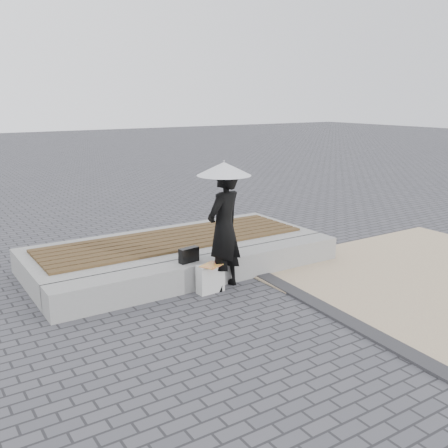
# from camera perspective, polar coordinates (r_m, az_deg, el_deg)

# --- Properties ---
(ground) EXTENTS (80.00, 80.00, 0.00)m
(ground) POSITION_cam_1_polar(r_m,az_deg,el_deg) (6.82, 5.51, -10.49)
(ground) COLOR #49484D
(ground) RESTS_ON ground
(edging_band) EXTENTS (0.61, 5.20, 0.04)m
(edging_band) POSITION_cam_1_polar(r_m,az_deg,el_deg) (6.95, 13.06, -10.17)
(edging_band) COLOR #303032
(edging_band) RESTS_ON ground
(seating_ledge) EXTENTS (5.00, 0.45, 0.40)m
(seating_ledge) POSITION_cam_1_polar(r_m,az_deg,el_deg) (7.97, -1.64, -5.21)
(seating_ledge) COLOR gray
(seating_ledge) RESTS_ON ground
(timber_platform) EXTENTS (5.00, 2.00, 0.40)m
(timber_platform) POSITION_cam_1_polar(r_m,az_deg,el_deg) (8.96, -5.64, -3.07)
(timber_platform) COLOR #A6A6A1
(timber_platform) RESTS_ON ground
(timber_decking) EXTENTS (4.60, 1.40, 0.04)m
(timber_decking) POSITION_cam_1_polar(r_m,az_deg,el_deg) (8.90, -5.67, -1.71)
(timber_decking) COLOR brown
(timber_decking) RESTS_ON timber_platform
(woman) EXTENTS (0.80, 0.67, 1.85)m
(woman) POSITION_cam_1_polar(r_m,az_deg,el_deg) (7.54, -0.00, -0.55)
(woman) COLOR black
(woman) RESTS_ON ground
(parasol) EXTENTS (0.79, 0.79, 1.01)m
(parasol) POSITION_cam_1_polar(r_m,az_deg,el_deg) (7.37, -0.00, 6.20)
(parasol) COLOR #ACACB1
(parasol) RESTS_ON ground
(handbag) EXTENTS (0.33, 0.16, 0.22)m
(handbag) POSITION_cam_1_polar(r_m,az_deg,el_deg) (7.71, -3.95, -3.47)
(handbag) COLOR black
(handbag) RESTS_ON seating_ledge
(canvas_tote) EXTENTS (0.42, 0.20, 0.43)m
(canvas_tote) POSITION_cam_1_polar(r_m,az_deg,el_deg) (7.58, -1.54, -6.10)
(canvas_tote) COLOR silver
(canvas_tote) RESTS_ON ground
(magazine) EXTENTS (0.40, 0.35, 0.01)m
(magazine) POSITION_cam_1_polar(r_m,az_deg,el_deg) (7.47, -1.35, -4.62)
(magazine) COLOR red
(magazine) RESTS_ON canvas_tote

